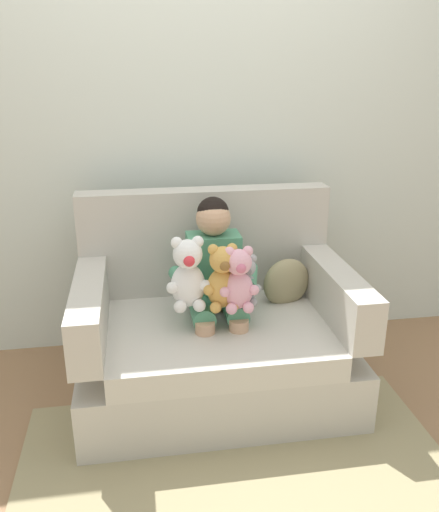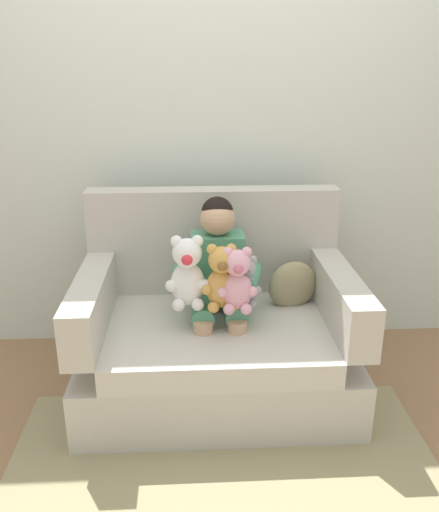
% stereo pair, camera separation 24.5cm
% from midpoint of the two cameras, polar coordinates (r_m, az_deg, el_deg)
% --- Properties ---
extents(ground_plane, '(8.00, 8.00, 0.00)m').
position_cam_midpoint_polar(ground_plane, '(2.85, 2.27, -14.35)').
color(ground_plane, '#936D4C').
extents(back_wall, '(6.00, 0.10, 2.60)m').
position_cam_midpoint_polar(back_wall, '(3.03, 1.41, 14.25)').
color(back_wall, silver).
rests_on(back_wall, ground).
extents(floor_rug, '(1.82, 1.35, 0.01)m').
position_cam_midpoint_polar(floor_rug, '(2.31, 3.96, -23.86)').
color(floor_rug, '#998C66').
rests_on(floor_rug, ground).
extents(armchair, '(1.32, 0.90, 0.98)m').
position_cam_midpoint_polar(armchair, '(2.73, 2.26, -8.38)').
color(armchair, '#BCB7AD').
rests_on(armchair, ground).
extents(seated_child, '(0.45, 0.39, 0.82)m').
position_cam_midpoint_polar(seated_child, '(2.61, 2.54, -1.99)').
color(seated_child, '#4C9370').
rests_on(seated_child, armchair).
extents(plush_pink, '(0.18, 0.15, 0.31)m').
position_cam_midpoint_polar(plush_pink, '(2.43, 4.77, -2.78)').
color(plush_pink, '#EAA8BC').
rests_on(plush_pink, armchair).
extents(plush_white, '(0.21, 0.17, 0.35)m').
position_cam_midpoint_polar(plush_white, '(2.45, -0.59, -1.98)').
color(plush_white, white).
rests_on(plush_white, armchair).
extents(plush_honey, '(0.19, 0.15, 0.32)m').
position_cam_midpoint_polar(plush_honey, '(2.44, 3.10, -2.51)').
color(plush_honey, gold).
rests_on(plush_honey, armchair).
extents(plush_grey, '(0.14, 0.12, 0.24)m').
position_cam_midpoint_polar(plush_grey, '(2.50, 5.60, -2.86)').
color(plush_grey, '#9E9EA3').
rests_on(plush_grey, armchair).
extents(throw_pillow, '(0.28, 0.17, 0.26)m').
position_cam_midpoint_polar(throw_pillow, '(2.80, 10.29, -3.16)').
color(throw_pillow, '#998C66').
rests_on(throw_pillow, armchair).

